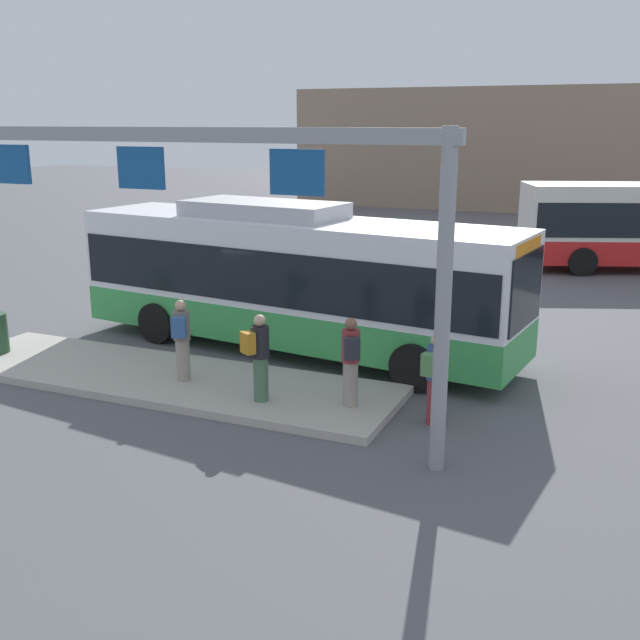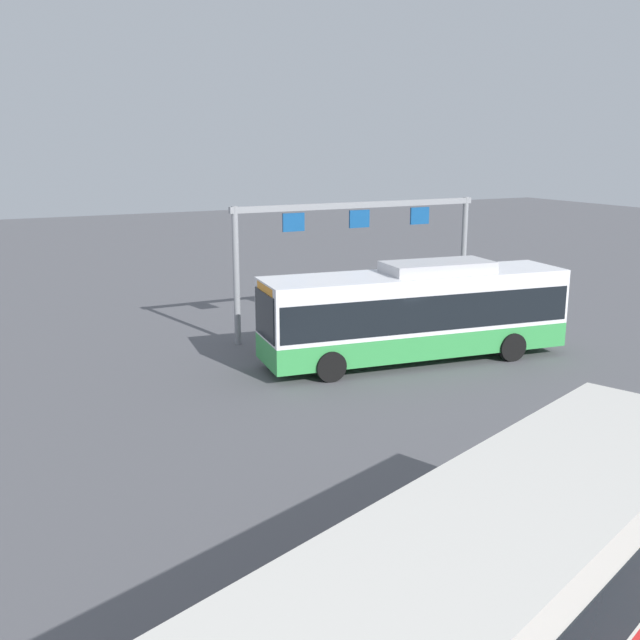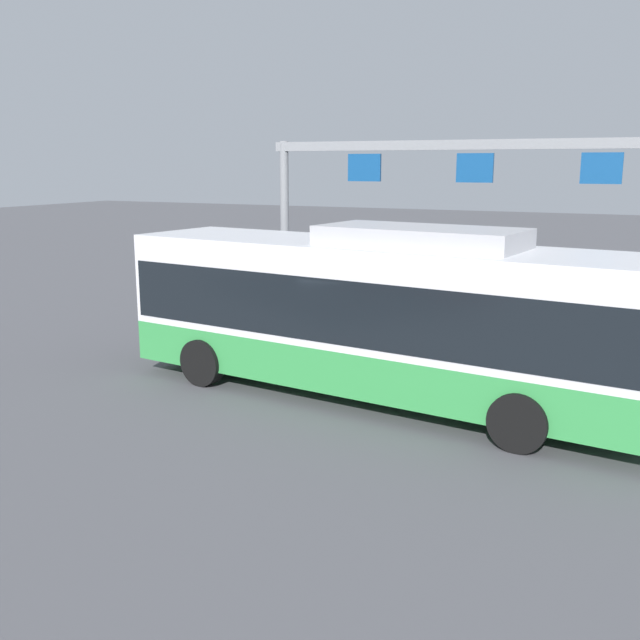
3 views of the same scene
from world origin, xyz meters
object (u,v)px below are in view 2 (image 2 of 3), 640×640
Objects in this scene: person_waiting_far at (387,310)px; trash_bin at (486,308)px; bus_main at (416,310)px; person_waiting_near at (267,329)px; person_waiting_mid at (338,313)px; bus_background_left at (498,604)px; person_boarding at (304,320)px.

person_waiting_far is 4.99m from trash_bin.
bus_main is 6.60× the size of person_waiting_near.
person_waiting_near is at bearing -110.49° from person_waiting_far.
bus_background_left is at bearing 8.25° from person_waiting_mid.
bus_main is at bearing 13.10° from person_boarding.
person_waiting_near is at bearing 55.59° from bus_background_left.
bus_main is 6.60× the size of person_waiting_far.
person_waiting_mid is (1.02, -3.72, -0.76)m from bus_main.
bus_main reaches higher than bus_background_left.
person_waiting_mid is (-3.20, -0.55, 0.16)m from person_waiting_near.
bus_background_left is 20.05m from person_waiting_far.
bus_main is 6.60× the size of person_boarding.
person_boarding is (2.69, -3.30, -0.76)m from bus_main.
bus_background_left is 19.59m from person_waiting_mid.
bus_background_left reaches higher than person_waiting_mid.
person_boarding is at bearing 51.08° from bus_background_left.
person_boarding is 1.72m from person_waiting_mid.
person_waiting_mid is at bearing -67.51° from bus_main.
bus_main is at bearing -37.77° from person_waiting_far.
trash_bin is (-6.93, 0.39, -0.44)m from person_waiting_mid.
person_waiting_near is 3.25m from person_waiting_mid.
person_waiting_mid reaches higher than person_waiting_near.
person_boarding is 1.00× the size of person_waiting_mid.
person_boarding is at bearing 0.16° from trash_bin.
bus_background_left reaches higher than trash_bin.
bus_main is 12.24× the size of trash_bin.
bus_background_left is 12.24× the size of trash_bin.
trash_bin is at bearing 100.52° from person_waiting_near.
bus_background_left is at bearing 66.41° from bus_main.
person_waiting_near is (1.54, 0.13, -0.16)m from person_boarding.
person_waiting_near is 5.17m from person_waiting_far.
person_waiting_mid is 2.01m from person_waiting_far.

